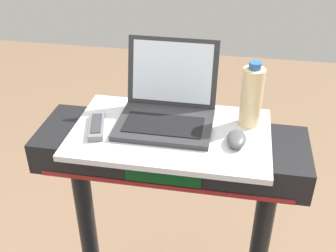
{
  "coord_description": "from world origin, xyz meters",
  "views": [
    {
      "loc": [
        0.2,
        -0.44,
        1.82
      ],
      "look_at": [
        0.0,
        0.65,
        1.13
      ],
      "focal_mm": 44.76,
      "sensor_mm": 36.0,
      "label": 1
    }
  ],
  "objects_px": {
    "laptop": "(167,107)",
    "tv_remote": "(97,126)",
    "water_bottle": "(251,96)",
    "computer_mouse": "(236,139)"
  },
  "relations": [
    {
      "from": "laptop",
      "to": "tv_remote",
      "type": "distance_m",
      "value": 0.24
    },
    {
      "from": "water_bottle",
      "to": "tv_remote",
      "type": "bearing_deg",
      "value": -166.18
    },
    {
      "from": "laptop",
      "to": "tv_remote",
      "type": "bearing_deg",
      "value": -154.81
    },
    {
      "from": "laptop",
      "to": "computer_mouse",
      "type": "height_order",
      "value": "laptop"
    },
    {
      "from": "laptop",
      "to": "water_bottle",
      "type": "bearing_deg",
      "value": 5.29
    },
    {
      "from": "tv_remote",
      "to": "water_bottle",
      "type": "bearing_deg",
      "value": 13.82
    },
    {
      "from": "laptop",
      "to": "water_bottle",
      "type": "distance_m",
      "value": 0.28
    },
    {
      "from": "laptop",
      "to": "tv_remote",
      "type": "height_order",
      "value": "laptop"
    },
    {
      "from": "water_bottle",
      "to": "tv_remote",
      "type": "height_order",
      "value": "water_bottle"
    },
    {
      "from": "computer_mouse",
      "to": "laptop",
      "type": "bearing_deg",
      "value": 157.16
    }
  ]
}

